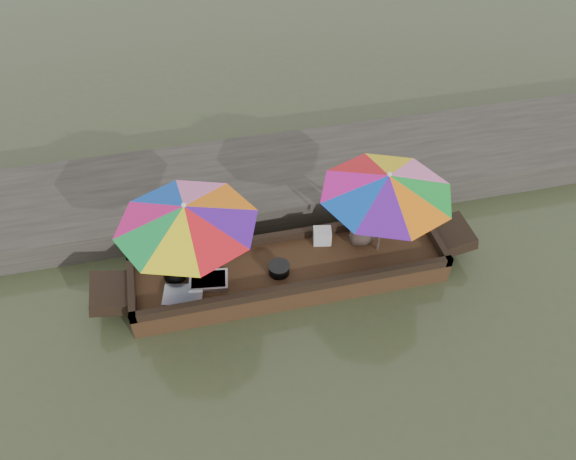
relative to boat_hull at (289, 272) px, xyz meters
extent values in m
plane|color=#364128|center=(0.00, 0.00, -0.17)|extent=(80.00, 80.00, 0.00)
cube|color=#2D2B26|center=(0.00, 2.20, 0.08)|extent=(22.00, 2.20, 0.50)
cube|color=#402B17|center=(0.00, 0.00, 0.00)|extent=(4.86, 1.20, 0.35)
cylinder|color=black|center=(-1.73, 0.17, 0.27)|extent=(0.36, 0.36, 0.19)
cube|color=silver|center=(-1.26, -0.09, 0.22)|extent=(0.62, 0.47, 0.09)
cube|color=silver|center=(-1.66, -0.27, 0.21)|extent=(0.64, 0.51, 0.06)
cylinder|color=black|center=(-0.19, -0.13, 0.25)|extent=(0.31, 0.31, 0.15)
cube|color=silver|center=(0.62, 0.36, 0.30)|extent=(0.32, 0.27, 0.26)
imported|color=#3E312A|center=(1.22, 0.25, 0.76)|extent=(0.61, 0.44, 1.16)
camera|label=1|loc=(-1.33, -5.66, 6.62)|focal=35.00mm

